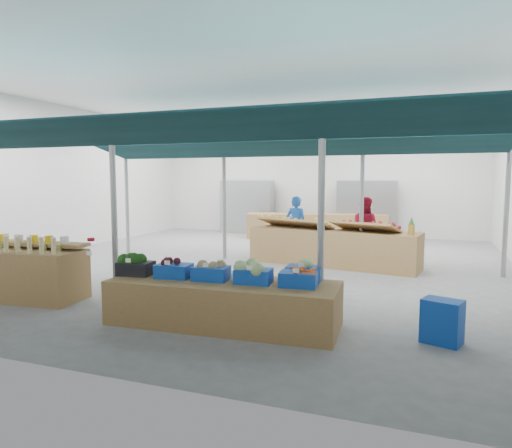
% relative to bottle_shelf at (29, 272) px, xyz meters
% --- Properties ---
extents(floor, '(13.00, 13.00, 0.00)m').
position_rel_bottle_shelf_xyz_m(floor, '(2.56, 4.33, -0.47)').
color(floor, slate).
rests_on(floor, ground).
extents(hall, '(13.00, 13.00, 13.00)m').
position_rel_bottle_shelf_xyz_m(hall, '(2.56, 5.77, 2.18)').
color(hall, silver).
rests_on(hall, ground).
extents(pole_grid, '(10.00, 4.60, 3.00)m').
position_rel_bottle_shelf_xyz_m(pole_grid, '(3.31, 2.58, 1.35)').
color(pole_grid, gray).
rests_on(pole_grid, floor).
extents(awnings, '(9.50, 7.08, 0.30)m').
position_rel_bottle_shelf_xyz_m(awnings, '(3.31, 2.58, 2.31)').
color(awnings, black).
rests_on(awnings, pole_grid).
extents(back_shelving_left, '(2.00, 0.50, 2.00)m').
position_rel_bottle_shelf_xyz_m(back_shelving_left, '(0.06, 10.33, 0.53)').
color(back_shelving_left, '#B23F33').
rests_on(back_shelving_left, floor).
extents(back_shelving_right, '(2.00, 0.50, 2.00)m').
position_rel_bottle_shelf_xyz_m(back_shelving_right, '(4.56, 10.33, 0.53)').
color(back_shelving_right, '#B23F33').
rests_on(back_shelving_right, floor).
extents(bottle_shelf, '(2.00, 1.29, 1.14)m').
position_rel_bottle_shelf_xyz_m(bottle_shelf, '(0.00, 0.00, 0.00)').
color(bottle_shelf, brown).
rests_on(bottle_shelf, floor).
extents(veg_counter, '(3.33, 1.25, 0.64)m').
position_rel_bottle_shelf_xyz_m(veg_counter, '(3.77, -0.15, -0.15)').
color(veg_counter, brown).
rests_on(veg_counter, floor).
extents(fruit_counter, '(4.17, 1.63, 0.87)m').
position_rel_bottle_shelf_xyz_m(fruit_counter, '(4.39, 4.88, -0.03)').
color(fruit_counter, brown).
rests_on(fruit_counter, floor).
extents(far_counter, '(4.89, 2.12, 0.86)m').
position_rel_bottle_shelf_xyz_m(far_counter, '(2.90, 9.71, -0.03)').
color(far_counter, brown).
rests_on(far_counter, floor).
extents(crate_stack, '(0.55, 0.47, 0.56)m').
position_rel_bottle_shelf_xyz_m(crate_stack, '(6.68, 0.13, -0.18)').
color(crate_stack, '#0F41AB').
rests_on(crate_stack, floor).
extents(vendor_left, '(0.65, 0.48, 1.63)m').
position_rel_bottle_shelf_xyz_m(vendor_left, '(3.19, 5.98, 0.35)').
color(vendor_left, blue).
rests_on(vendor_left, floor).
extents(vendor_right, '(0.88, 0.74, 1.63)m').
position_rel_bottle_shelf_xyz_m(vendor_right, '(4.99, 5.98, 0.35)').
color(vendor_right, maroon).
rests_on(vendor_right, floor).
extents(crate_broccoli, '(0.53, 0.43, 0.35)m').
position_rel_bottle_shelf_xyz_m(crate_broccoli, '(2.36, -0.22, 0.33)').
color(crate_broccoli, black).
rests_on(crate_broccoli, veg_counter).
extents(crate_beets, '(0.53, 0.43, 0.29)m').
position_rel_bottle_shelf_xyz_m(crate_beets, '(2.99, -0.19, 0.30)').
color(crate_beets, '#0F41AB').
rests_on(crate_beets, veg_counter).
extents(crate_celeriac, '(0.53, 0.43, 0.31)m').
position_rel_bottle_shelf_xyz_m(crate_celeriac, '(3.59, -0.16, 0.32)').
color(crate_celeriac, '#0F41AB').
rests_on(crate_celeriac, veg_counter).
extents(crate_cabbage, '(0.53, 0.43, 0.35)m').
position_rel_bottle_shelf_xyz_m(crate_cabbage, '(4.22, -0.13, 0.33)').
color(crate_cabbage, '#0F41AB').
rests_on(crate_cabbage, veg_counter).
extents(crate_carrots, '(0.53, 0.43, 0.29)m').
position_rel_bottle_shelf_xyz_m(crate_carrots, '(4.86, -0.10, 0.28)').
color(crate_carrots, '#0F41AB').
rests_on(crate_carrots, veg_counter).
extents(sparrow, '(0.12, 0.09, 0.11)m').
position_rel_bottle_shelf_xyz_m(sparrow, '(2.22, -0.34, 0.42)').
color(sparrow, brown).
rests_on(sparrow, crate_broccoli).
extents(pole_ribbon, '(0.12, 0.12, 0.28)m').
position_rel_bottle_shelf_xyz_m(pole_ribbon, '(1.34, 0.02, 0.61)').
color(pole_ribbon, '#B20B24').
rests_on(pole_ribbon, pole_grid).
extents(apple_heap_yellow, '(2.02, 1.29, 0.27)m').
position_rel_bottle_shelf_xyz_m(apple_heap_yellow, '(3.42, 4.95, 0.57)').
color(apple_heap_yellow, '#997247').
rests_on(apple_heap_yellow, fruit_counter).
extents(apple_heap_red, '(1.65, 1.16, 0.27)m').
position_rel_bottle_shelf_xyz_m(apple_heap_red, '(5.18, 4.65, 0.57)').
color(apple_heap_red, '#997247').
rests_on(apple_heap_red, fruit_counter).
extents(pineapple, '(0.14, 0.14, 0.39)m').
position_rel_bottle_shelf_xyz_m(pineapple, '(6.19, 4.48, 0.59)').
color(pineapple, '#8C6019').
rests_on(pineapple, fruit_counter).
extents(crate_extra, '(0.51, 0.41, 0.32)m').
position_rel_bottle_shelf_xyz_m(crate_extra, '(4.84, 0.31, 0.32)').
color(crate_extra, '#0F41AB').
rests_on(crate_extra, veg_counter).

